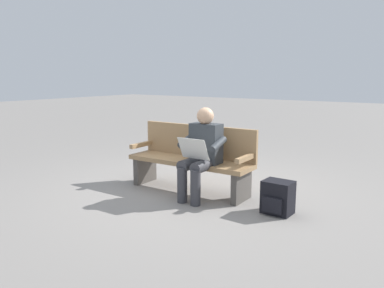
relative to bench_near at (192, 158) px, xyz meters
The scene contains 4 objects.
ground_plane 0.46m from the bench_near, 90.83° to the left, with size 40.00×40.00×0.00m, color gray.
bench_near is the anchor object (origin of this frame).
person_seated 0.41m from the bench_near, 142.79° to the left, with size 0.57×0.58×1.18m.
backpack 1.39m from the bench_near, behind, with size 0.34×0.30×0.39m.
Camera 1 is at (-2.95, 4.20, 1.58)m, focal length 35.90 mm.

